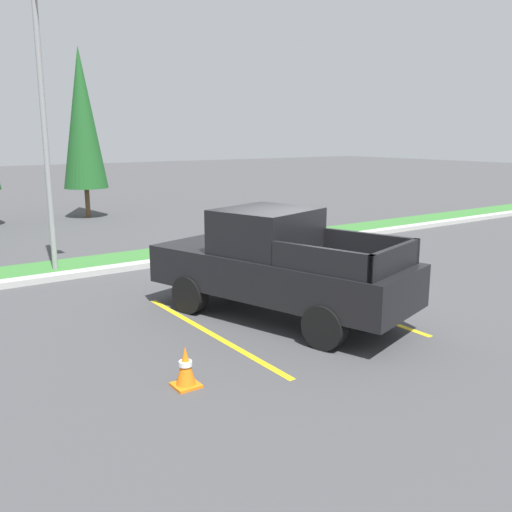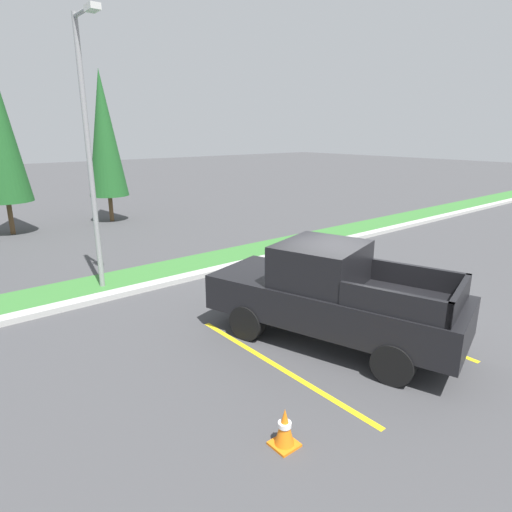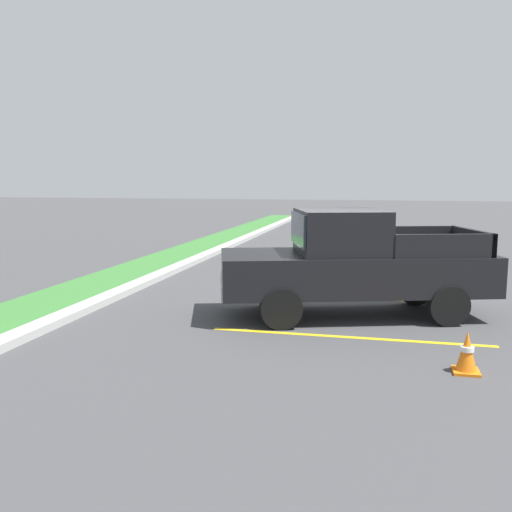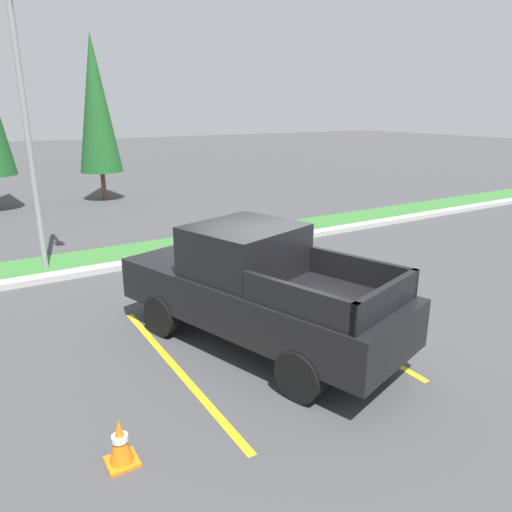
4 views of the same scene
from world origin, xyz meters
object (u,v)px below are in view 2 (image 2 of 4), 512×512
Objects in this scene: street_light at (89,140)px; traffic_cone at (285,428)px; cypress_tree_center at (104,134)px; pickup_truck_main at (331,295)px.

street_light reaches higher than traffic_cone.
traffic_cone is at bearing -104.08° from cypress_tree_center.
street_light reaches higher than pickup_truck_main.
cypress_tree_center is at bearing 67.18° from street_light.
cypress_tree_center reaches higher than traffic_cone.
street_light is at bearing -112.82° from cypress_tree_center.
pickup_truck_main is 15.70m from cypress_tree_center.
street_light is 10.02m from cypress_tree_center.
cypress_tree_center is 11.71× the size of traffic_cone.
cypress_tree_center is 18.03m from traffic_cone.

